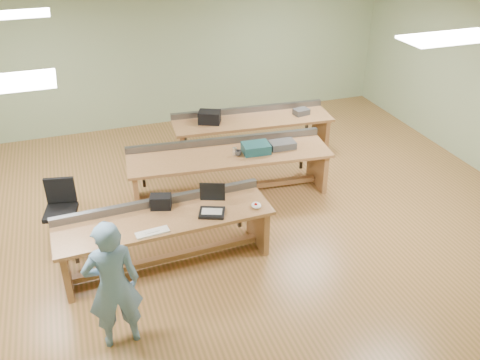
# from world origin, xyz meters

# --- Properties ---
(floor) EXTENTS (10.00, 10.00, 0.00)m
(floor) POSITION_xyz_m (0.00, 0.00, 0.00)
(floor) COLOR #9A663A
(floor) RESTS_ON ground
(ceiling) EXTENTS (10.00, 10.00, 0.00)m
(ceiling) POSITION_xyz_m (0.00, 0.00, 3.00)
(ceiling) COLOR silver
(ceiling) RESTS_ON wall_back
(wall_back) EXTENTS (10.00, 0.04, 3.00)m
(wall_back) POSITION_xyz_m (0.00, 4.00, 1.50)
(wall_back) COLOR #92A57D
(wall_back) RESTS_ON floor
(wall_front) EXTENTS (10.00, 0.04, 3.00)m
(wall_front) POSITION_xyz_m (0.00, -4.00, 1.50)
(wall_front) COLOR #92A57D
(wall_front) RESTS_ON floor
(fluor_panels) EXTENTS (6.20, 3.50, 0.03)m
(fluor_panels) POSITION_xyz_m (0.00, 0.00, 2.97)
(fluor_panels) COLOR white
(fluor_panels) RESTS_ON ceiling
(workbench_front) EXTENTS (2.86, 0.85, 0.86)m
(workbench_front) POSITION_xyz_m (-0.91, -0.78, 0.56)
(workbench_front) COLOR #AC7348
(workbench_front) RESTS_ON floor
(workbench_mid) EXTENTS (3.35, 1.19, 0.86)m
(workbench_mid) POSITION_xyz_m (0.46, 0.70, 0.57)
(workbench_mid) COLOR #AC7348
(workbench_mid) RESTS_ON floor
(workbench_back) EXTENTS (3.02, 1.03, 0.86)m
(workbench_back) POSITION_xyz_m (1.31, 1.90, 0.56)
(workbench_back) COLOR #AC7348
(workbench_back) RESTS_ON floor
(person) EXTENTS (0.61, 0.41, 1.63)m
(person) POSITION_xyz_m (-1.71, -1.98, 0.81)
(person) COLOR #6A8AAD
(person) RESTS_ON floor
(laptop_base) EXTENTS (0.41, 0.38, 0.04)m
(laptop_base) POSITION_xyz_m (-0.30, -0.92, 0.77)
(laptop_base) COLOR black
(laptop_base) RESTS_ON workbench_front
(laptop_screen) EXTENTS (0.32, 0.14, 0.26)m
(laptop_screen) POSITION_xyz_m (-0.25, -0.80, 1.01)
(laptop_screen) COLOR black
(laptop_screen) RESTS_ON laptop_base
(keyboard) EXTENTS (0.43, 0.18, 0.02)m
(keyboard) POSITION_xyz_m (-1.12, -1.10, 0.76)
(keyboard) COLOR beige
(keyboard) RESTS_ON workbench_front
(trackball_mouse) EXTENTS (0.18, 0.19, 0.07)m
(trackball_mouse) POSITION_xyz_m (0.31, -0.97, 0.78)
(trackball_mouse) COLOR white
(trackball_mouse) RESTS_ON workbench_front
(camera_bag) EXTENTS (0.32, 0.25, 0.19)m
(camera_bag) POSITION_xyz_m (-0.90, -0.56, 0.84)
(camera_bag) COLOR black
(camera_bag) RESTS_ON workbench_front
(task_chair) EXTENTS (0.59, 0.59, 0.92)m
(task_chair) POSITION_xyz_m (-2.21, 0.25, 0.34)
(task_chair) COLOR black
(task_chair) RESTS_ON floor
(parts_bin_teal) EXTENTS (0.45, 0.35, 0.15)m
(parts_bin_teal) POSITION_xyz_m (0.88, 0.57, 0.83)
(parts_bin_teal) COLOR #164349
(parts_bin_teal) RESTS_ON workbench_mid
(parts_bin_grey) EXTENTS (0.43, 0.28, 0.11)m
(parts_bin_grey) POSITION_xyz_m (1.35, 0.59, 0.81)
(parts_bin_grey) COLOR #3D3D40
(parts_bin_grey) RESTS_ON workbench_mid
(mug) EXTENTS (0.13, 0.13, 0.09)m
(mug) POSITION_xyz_m (0.57, 0.56, 0.79)
(mug) COLOR #3D3D40
(mug) RESTS_ON workbench_mid
(drinks_can) EXTENTS (0.09, 0.09, 0.13)m
(drinks_can) POSITION_xyz_m (0.53, 0.60, 0.81)
(drinks_can) COLOR silver
(drinks_can) RESTS_ON workbench_mid
(storage_box_back) EXTENTS (0.47, 0.42, 0.22)m
(storage_box_back) POSITION_xyz_m (0.50, 1.97, 0.86)
(storage_box_back) COLOR black
(storage_box_back) RESTS_ON workbench_back
(tray_back) EXTENTS (0.31, 0.25, 0.11)m
(tray_back) POSITION_xyz_m (2.25, 1.78, 0.81)
(tray_back) COLOR #3D3D40
(tray_back) RESTS_ON workbench_back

